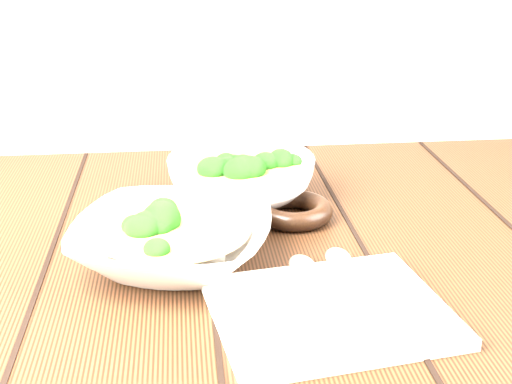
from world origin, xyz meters
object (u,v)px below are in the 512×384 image
object	(u,v)px
soup_bowl_front	(173,241)
napkin	(329,311)
table	(224,321)
soup_bowl_back	(241,177)
trivet	(293,210)

from	to	relation	value
soup_bowl_front	napkin	distance (m)	0.22
table	soup_bowl_back	xyz separation A→B (m)	(0.04, 0.14, 0.16)
table	napkin	xyz separation A→B (m)	(0.10, -0.20, 0.13)
table	soup_bowl_front	bearing A→B (deg)	-138.72
table	soup_bowl_back	distance (m)	0.22
soup_bowl_back	table	bearing A→B (deg)	-104.93
soup_bowl_back	napkin	bearing A→B (deg)	-79.36
soup_bowl_front	trivet	xyz separation A→B (m)	(0.17, 0.12, -0.02)
soup_bowl_back	trivet	xyz separation A→B (m)	(0.07, -0.08, -0.02)
table	soup_bowl_front	size ratio (longest dim) A/B	4.11
trivet	table	bearing A→B (deg)	-148.32
napkin	soup_bowl_back	bearing A→B (deg)	91.91
soup_bowl_back	napkin	xyz separation A→B (m)	(0.06, -0.34, -0.03)
soup_bowl_front	soup_bowl_back	distance (m)	0.22
table	napkin	bearing A→B (deg)	-62.81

